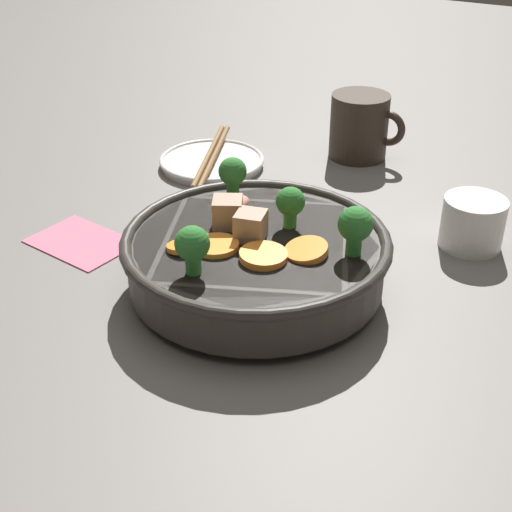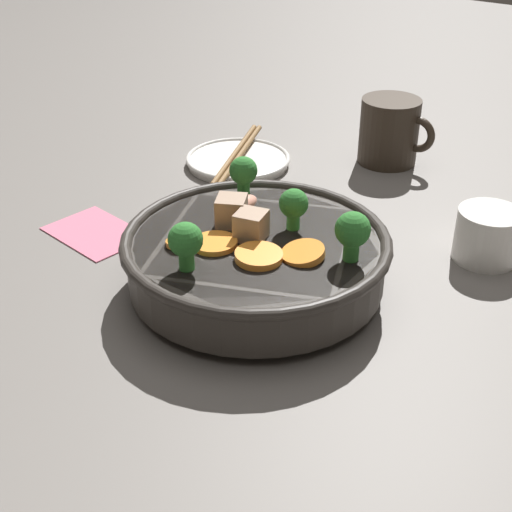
{
  "view_description": "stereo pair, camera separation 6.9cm",
  "coord_description": "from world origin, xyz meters",
  "px_view_note": "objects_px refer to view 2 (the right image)",
  "views": [
    {
      "loc": [
        0.29,
        -0.52,
        0.39
      ],
      "look_at": [
        0.0,
        0.0,
        0.04
      ],
      "focal_mm": 50.0,
      "sensor_mm": 36.0,
      "label": 1
    },
    {
      "loc": [
        0.35,
        -0.48,
        0.39
      ],
      "look_at": [
        0.0,
        0.0,
        0.04
      ],
      "focal_mm": 50.0,
      "sensor_mm": 36.0,
      "label": 2
    }
  ],
  "objects_px": {
    "side_saucer": "(238,160)",
    "chopsticks_pair": "(238,154)",
    "dark_mug": "(390,131)",
    "tea_cup": "(488,235)",
    "stirfry_bowl": "(256,254)"
  },
  "relations": [
    {
      "from": "stirfry_bowl",
      "to": "chopsticks_pair",
      "type": "distance_m",
      "value": 0.31
    },
    {
      "from": "stirfry_bowl",
      "to": "dark_mug",
      "type": "distance_m",
      "value": 0.37
    },
    {
      "from": "stirfry_bowl",
      "to": "tea_cup",
      "type": "distance_m",
      "value": 0.25
    },
    {
      "from": "dark_mug",
      "to": "stirfry_bowl",
      "type": "bearing_deg",
      "value": -83.79
    },
    {
      "from": "side_saucer",
      "to": "tea_cup",
      "type": "xyz_separation_m",
      "value": [
        0.36,
        -0.04,
        0.02
      ]
    },
    {
      "from": "tea_cup",
      "to": "chopsticks_pair",
      "type": "distance_m",
      "value": 0.37
    },
    {
      "from": "side_saucer",
      "to": "tea_cup",
      "type": "relative_size",
      "value": 2.1
    },
    {
      "from": "chopsticks_pair",
      "to": "tea_cup",
      "type": "bearing_deg",
      "value": -7.0
    },
    {
      "from": "tea_cup",
      "to": "chopsticks_pair",
      "type": "relative_size",
      "value": 0.34
    },
    {
      "from": "chopsticks_pair",
      "to": "dark_mug",
      "type": "bearing_deg",
      "value": 38.99
    },
    {
      "from": "dark_mug",
      "to": "side_saucer",
      "type": "bearing_deg",
      "value": -141.01
    },
    {
      "from": "side_saucer",
      "to": "chopsticks_pair",
      "type": "distance_m",
      "value": 0.01
    },
    {
      "from": "stirfry_bowl",
      "to": "side_saucer",
      "type": "relative_size",
      "value": 1.83
    },
    {
      "from": "stirfry_bowl",
      "to": "dark_mug",
      "type": "height_order",
      "value": "stirfry_bowl"
    },
    {
      "from": "stirfry_bowl",
      "to": "tea_cup",
      "type": "height_order",
      "value": "stirfry_bowl"
    }
  ]
}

